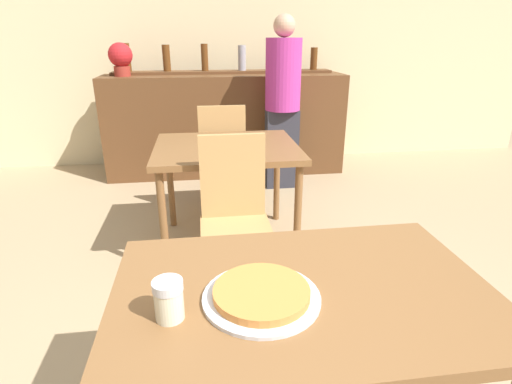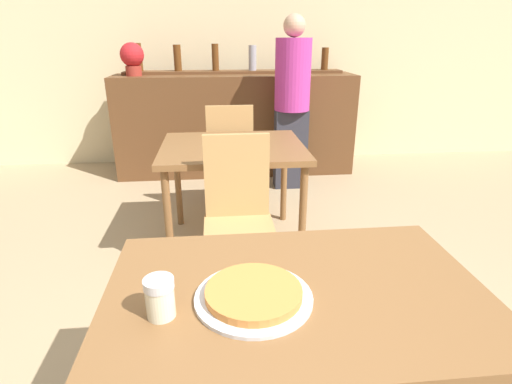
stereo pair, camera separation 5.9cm
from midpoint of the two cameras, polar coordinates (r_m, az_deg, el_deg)
The scene contains 11 objects.
wall_back at distance 4.96m, azimuth -3.06°, elevation 20.56°, with size 8.00×0.05×2.80m.
dining_table_near at distance 1.30m, azimuth 7.00°, elevation -16.63°, with size 1.14×0.74×0.76m.
dining_table_far at distance 2.82m, azimuth -2.72°, elevation 4.99°, with size 0.99×0.86×0.76m.
bar_counter at distance 4.55m, azimuth -2.52°, elevation 9.62°, with size 2.60×0.56×1.08m.
bar_back_shelf at distance 4.61m, azimuth -2.91°, elevation 17.39°, with size 2.39×0.24×0.32m.
chair_far_side_front at distance 2.31m, azimuth -1.83°, elevation -2.39°, with size 0.40×0.40×0.96m.
chair_far_side_back at distance 3.42m, azimuth -3.25°, elevation 5.58°, with size 0.40×0.40×0.96m.
pizza_tray at distance 1.18m, azimuth 1.13°, elevation -14.46°, with size 0.34×0.34×0.04m.
cheese_shaker at distance 1.12m, azimuth -12.06°, elevation -14.53°, with size 0.08×0.08×0.11m.
person_standing at distance 3.99m, azimuth 5.60°, elevation 13.08°, with size 0.34×0.34×1.66m.
potted_plant at distance 4.48m, azimuth -16.89°, elevation 17.95°, with size 0.24×0.24×0.33m.
Camera 2 is at (-0.22, -1.00, 1.47)m, focal length 28.00 mm.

